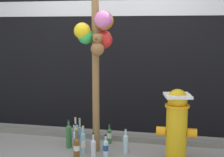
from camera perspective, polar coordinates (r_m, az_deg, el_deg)
building_wall at (r=4.99m, az=0.20°, el=10.11°), size 10.00×0.21×3.39m
curb_strip at (r=4.75m, az=-1.11°, el=-10.18°), size 8.00×0.12×0.08m
memorial_post at (r=4.03m, az=-2.71°, el=10.46°), size 0.47×0.42×3.04m
fire_hydrant at (r=3.93m, az=11.33°, el=-7.98°), size 0.47×0.35×0.89m
bottle_0 at (r=4.14m, az=-3.32°, el=-12.02°), size 0.07×0.07×0.31m
bottle_1 at (r=4.24m, az=2.40°, el=-11.23°), size 0.07×0.07×0.33m
bottle_2 at (r=4.11m, az=-6.27°, el=-11.89°), size 0.08×0.08×0.37m
bottle_3 at (r=4.13m, az=-1.12°, el=-12.08°), size 0.07×0.07×0.29m
bottle_4 at (r=4.30m, az=-6.42°, el=-10.76°), size 0.06×0.06×0.37m
bottle_5 at (r=4.57m, az=-0.49°, el=-10.00°), size 0.06×0.06×0.28m
bottle_6 at (r=4.23m, az=-5.09°, el=-11.16°), size 0.06×0.06×0.36m
bottle_7 at (r=4.50m, az=-6.42°, el=-9.83°), size 0.07×0.07×0.40m
bottle_8 at (r=4.57m, az=-5.69°, el=-9.65°), size 0.06×0.06×0.36m
bottle_9 at (r=4.44m, az=-7.62°, el=-9.96°), size 0.08×0.08×0.39m
litter_1 at (r=4.77m, az=-4.46°, el=-10.62°), size 0.09×0.14×0.01m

